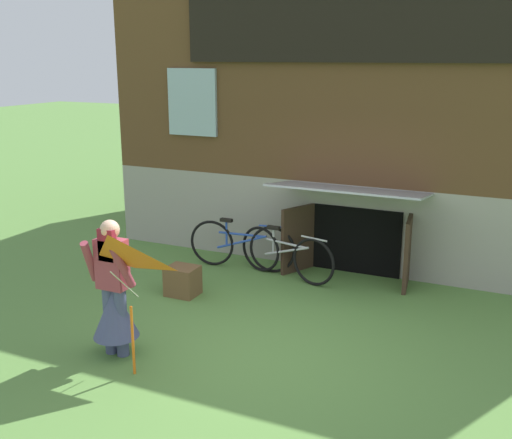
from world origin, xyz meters
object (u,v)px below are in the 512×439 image
at_px(kite, 110,268).
at_px(wooden_crate, 183,281).
at_px(bicycle_silver, 286,254).
at_px(bicycle_blue, 241,245).
at_px(person, 114,299).

height_order(kite, wooden_crate, kite).
distance_m(kite, bicycle_silver, 3.72).
distance_m(bicycle_blue, wooden_crate, 1.39).
xyz_separation_m(bicycle_silver, bicycle_blue, (-0.80, 0.09, 0.01)).
bearing_deg(bicycle_silver, wooden_crate, -116.87).
relative_size(bicycle_silver, bicycle_blue, 0.95).
bearing_deg(bicycle_silver, person, -91.02).
bearing_deg(bicycle_silver, bicycle_blue, -172.60).
relative_size(person, kite, 1.05).
height_order(person, bicycle_silver, person).
bearing_deg(kite, bicycle_blue, 95.14).
height_order(bicycle_blue, wooden_crate, bicycle_blue).
distance_m(bicycle_silver, bicycle_blue, 0.81).
distance_m(bicycle_silver, wooden_crate, 1.66).
relative_size(kite, bicycle_silver, 0.90).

